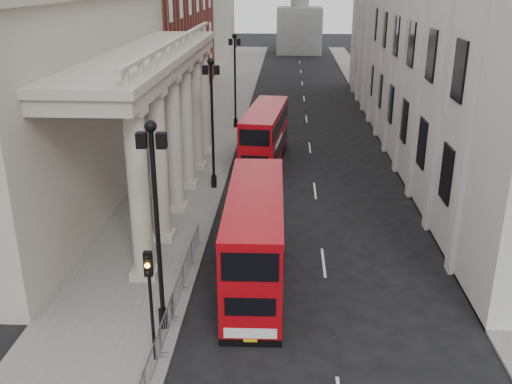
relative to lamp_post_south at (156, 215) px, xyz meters
name	(u,v)px	position (x,y,z in m)	size (l,w,h in m)	color
sidewalk_west	(200,145)	(-2.40, 26.00, -4.85)	(6.00, 140.00, 0.12)	slate
sidewalk_east	(403,148)	(14.10, 26.00, -4.85)	(3.00, 140.00, 0.12)	slate
kerb	(236,146)	(0.55, 26.00, -4.84)	(0.20, 140.00, 0.14)	slate
portico_building	(42,103)	(-9.90, 14.00, 1.09)	(9.00, 28.00, 12.00)	#A89F8D
lamp_post_south	(156,215)	(0.00, 0.00, 0.00)	(1.05, 0.44, 8.32)	black
lamp_post_mid	(212,115)	(0.00, 16.00, 0.00)	(1.05, 0.44, 8.32)	black
lamp_post_north	(235,74)	(0.00, 32.00, 0.00)	(1.05, 0.44, 8.32)	black
traffic_light	(150,287)	(0.10, -2.02, -1.80)	(0.28, 0.33, 4.30)	black
crowd_barriers	(160,342)	(0.25, -1.77, -4.24)	(0.50, 18.75, 1.10)	gray
bus_near	(255,237)	(3.37, 3.99, -2.66)	(2.61, 10.02, 4.30)	#A3070E
bus_far	(265,135)	(3.11, 21.57, -2.74)	(3.30, 9.81, 4.15)	#AF080F
pedestrian_a	(159,216)	(-2.05, 8.76, -3.83)	(0.70, 0.46, 1.92)	black
pedestrian_b	(173,173)	(-2.79, 16.41, -4.01)	(0.76, 0.59, 1.56)	#292321
pedestrian_c	(162,187)	(-2.85, 13.30, -3.86)	(0.91, 0.59, 1.86)	black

